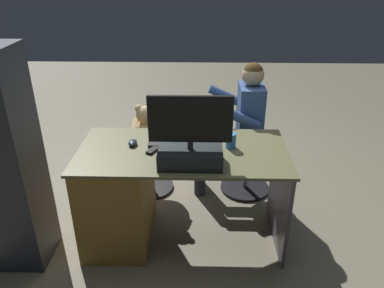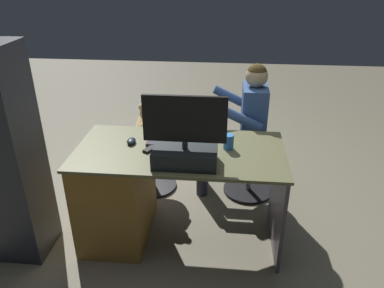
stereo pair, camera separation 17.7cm
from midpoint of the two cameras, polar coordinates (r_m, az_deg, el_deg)
name	(u,v)px [view 2 (the right image)]	position (r m, az deg, el deg)	size (l,w,h in m)	color
ground_plane	(186,210)	(3.23, 0.64, -10.06)	(10.00, 10.00, 0.00)	#746E59
desk	(128,190)	(2.79, -7.85, -6.97)	(1.43, 0.71, 0.75)	brown
monitor	(185,146)	(2.32, 1.10, -0.30)	(0.51, 0.23, 0.46)	black
keyboard	(177,142)	(2.64, -0.38, 0.25)	(0.42, 0.14, 0.02)	black
computer_mouse	(131,141)	(2.66, -7.33, 0.42)	(0.06, 0.10, 0.04)	#1C252F
cup	(229,142)	(2.57, 7.55, 0.32)	(0.07, 0.07, 0.10)	#3372BF
tv_remote	(152,148)	(2.57, -4.17, -0.61)	(0.04, 0.15, 0.02)	black
office_chair_teddy	(151,161)	(3.41, -4.75, -2.61)	(0.45, 0.45, 0.47)	black
teddy_bear	(149,125)	(3.27, -4.94, 2.93)	(0.25, 0.25, 0.35)	#D6B681
visitor_chair	(250,166)	(3.39, 10.24, -3.29)	(0.45, 0.45, 0.47)	black
person	(241,121)	(3.19, 9.10, 3.39)	(0.57, 0.47, 1.18)	#3A588F
equipment_rack	(2,157)	(2.72, -25.31, -1.89)	(0.44, 0.36, 1.49)	#272A31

